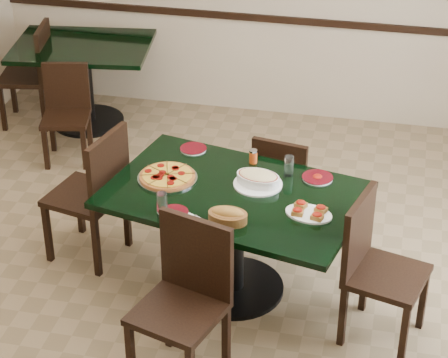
% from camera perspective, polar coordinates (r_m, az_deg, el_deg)
% --- Properties ---
extents(floor, '(5.50, 5.50, 0.00)m').
position_cam_1_polar(floor, '(5.80, -1.28, -7.32)').
color(floor, '#7B6447').
rests_on(floor, ground).
extents(room_shell, '(5.50, 5.50, 5.50)m').
position_cam_1_polar(room_shell, '(6.62, 10.96, 8.79)').
color(room_shell, silver).
rests_on(room_shell, floor).
extents(main_table, '(1.73, 1.31, 0.75)m').
position_cam_1_polar(main_table, '(5.49, 0.65, -2.50)').
color(main_table, black).
rests_on(main_table, floor).
extents(back_table, '(1.26, 0.99, 0.75)m').
position_cam_1_polar(back_table, '(7.77, -9.13, 7.13)').
color(back_table, black).
rests_on(back_table, floor).
extents(chair_far, '(0.45, 0.45, 0.83)m').
position_cam_1_polar(chair_far, '(6.07, 3.87, -0.27)').
color(chair_far, black).
rests_on(chair_far, floor).
extents(chair_near, '(0.57, 0.57, 0.97)m').
position_cam_1_polar(chair_near, '(4.91, -2.48, -7.40)').
color(chair_near, black).
rests_on(chair_near, floor).
extents(chair_right, '(0.54, 0.54, 0.94)m').
position_cam_1_polar(chair_right, '(5.24, 9.77, -5.34)').
color(chair_right, black).
rests_on(chair_right, floor).
extents(chair_left, '(0.54, 0.54, 0.97)m').
position_cam_1_polar(chair_left, '(5.89, -8.38, -0.62)').
color(chair_left, black).
rests_on(chair_left, floor).
extents(back_chair_near, '(0.44, 0.44, 0.80)m').
position_cam_1_polar(back_chair_near, '(7.27, -10.25, 4.59)').
color(back_chair_near, black).
rests_on(back_chair_near, floor).
extents(back_chair_left, '(0.49, 0.49, 0.91)m').
position_cam_1_polar(back_chair_left, '(7.87, -12.32, 7.01)').
color(back_chair_left, black).
rests_on(back_chair_left, floor).
extents(pepperoni_pizza, '(0.38, 0.38, 0.04)m').
position_cam_1_polar(pepperoni_pizza, '(5.54, -3.72, 0.17)').
color(pepperoni_pizza, '#B6B5BC').
rests_on(pepperoni_pizza, main_table).
extents(lasagna_casserole, '(0.31, 0.31, 0.09)m').
position_cam_1_polar(lasagna_casserole, '(5.45, 2.23, 0.02)').
color(lasagna_casserole, silver).
rests_on(lasagna_casserole, main_table).
extents(bread_basket, '(0.24, 0.17, 0.10)m').
position_cam_1_polar(bread_basket, '(5.09, 0.25, -2.41)').
color(bread_basket, brown).
rests_on(bread_basket, main_table).
extents(bruschetta_platter, '(0.33, 0.26, 0.05)m').
position_cam_1_polar(bruschetta_platter, '(5.19, 5.56, -2.13)').
color(bruschetta_platter, silver).
rests_on(bruschetta_platter, main_table).
extents(side_plate_near, '(0.17, 0.17, 0.02)m').
position_cam_1_polar(side_plate_near, '(5.19, -3.28, -2.21)').
color(side_plate_near, silver).
rests_on(side_plate_near, main_table).
extents(side_plate_far_r, '(0.20, 0.20, 0.03)m').
position_cam_1_polar(side_plate_far_r, '(5.56, 6.13, 0.10)').
color(side_plate_far_r, silver).
rests_on(side_plate_far_r, main_table).
extents(side_plate_far_l, '(0.18, 0.18, 0.02)m').
position_cam_1_polar(side_plate_far_l, '(5.87, -2.02, 1.98)').
color(side_plate_far_l, silver).
rests_on(side_plate_far_l, main_table).
extents(napkin_setting, '(0.22, 0.22, 0.01)m').
position_cam_1_polar(napkin_setting, '(5.12, -2.55, -2.75)').
color(napkin_setting, white).
rests_on(napkin_setting, main_table).
extents(water_glass_a, '(0.06, 0.06, 0.13)m').
position_cam_1_polar(water_glass_a, '(5.56, 4.26, 0.86)').
color(water_glass_a, white).
rests_on(water_glass_a, main_table).
extents(water_glass_b, '(0.07, 0.07, 0.14)m').
position_cam_1_polar(water_glass_b, '(5.16, -4.06, -1.62)').
color(water_glass_b, white).
rests_on(water_glass_b, main_table).
extents(pepper_shaker, '(0.05, 0.05, 0.09)m').
position_cam_1_polar(pepper_shaker, '(5.70, 1.92, 1.50)').
color(pepper_shaker, '#CC4315').
rests_on(pepper_shaker, main_table).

